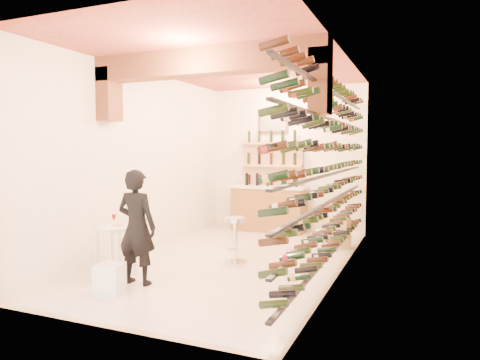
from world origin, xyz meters
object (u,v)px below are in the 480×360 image
(person, at_px, (137,227))
(wine_rack, at_px, (327,167))
(crate_lower, at_px, (336,240))
(tasting_table, at_px, (116,235))
(chrome_barstool, at_px, (235,237))
(back_counter, at_px, (268,207))
(white_stool, at_px, (110,280))

(person, bearing_deg, wine_rack, -144.22)
(wine_rack, relative_size, person, 3.68)
(wine_rack, distance_m, crate_lower, 2.09)
(person, xyz_separation_m, crate_lower, (2.08, 3.19, -0.63))
(person, bearing_deg, tasting_table, -26.13)
(chrome_barstool, bearing_deg, crate_lower, 52.51)
(crate_lower, bearing_deg, person, -123.15)
(crate_lower, bearing_deg, back_counter, 146.82)
(back_counter, bearing_deg, chrome_barstool, -81.73)
(crate_lower, bearing_deg, white_stool, -119.91)
(wine_rack, xyz_separation_m, tasting_table, (-2.78, -1.39, -0.97))
(chrome_barstool, bearing_deg, back_counter, 98.27)
(back_counter, xyz_separation_m, chrome_barstool, (0.41, -2.80, -0.11))
(back_counter, relative_size, white_stool, 4.36)
(white_stool, bearing_deg, person, 84.95)
(back_counter, xyz_separation_m, person, (-0.38, -4.30, 0.24))
(person, xyz_separation_m, chrome_barstool, (0.79, 1.51, -0.35))
(wine_rack, relative_size, crate_lower, 12.06)
(back_counter, distance_m, crate_lower, 2.07)
(wine_rack, xyz_separation_m, crate_lower, (-0.13, 1.54, -1.41))
(chrome_barstool, relative_size, crate_lower, 1.56)
(chrome_barstool, bearing_deg, tasting_table, -137.44)
(wine_rack, bearing_deg, chrome_barstool, -174.02)
(tasting_table, relative_size, person, 0.55)
(chrome_barstool, bearing_deg, white_stool, -112.54)
(white_stool, height_order, crate_lower, white_stool)
(chrome_barstool, xyz_separation_m, crate_lower, (1.29, 1.69, -0.28))
(person, bearing_deg, back_counter, -96.09)
(tasting_table, relative_size, white_stool, 2.18)
(tasting_table, distance_m, person, 0.65)
(back_counter, height_order, white_stool, back_counter)
(tasting_table, bearing_deg, crate_lower, 68.19)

